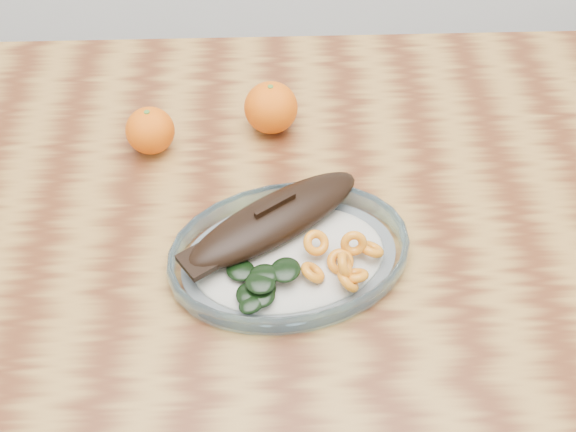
{
  "coord_description": "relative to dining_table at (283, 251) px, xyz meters",
  "views": [
    {
      "loc": [
        -0.02,
        -0.67,
        1.46
      ],
      "look_at": [
        0.01,
        -0.04,
        0.77
      ],
      "focal_mm": 45.0,
      "sensor_mm": 36.0,
      "label": 1
    }
  ],
  "objects": [
    {
      "name": "plated_meal",
      "position": [
        0.01,
        -0.1,
        0.12
      ],
      "size": [
        0.65,
        0.65,
        0.08
      ],
      "rotation": [
        0.0,
        0.0,
        0.22
      ],
      "color": "white",
      "rests_on": "dining_table"
    },
    {
      "name": "orange_right",
      "position": [
        -0.01,
        0.16,
        0.14
      ],
      "size": [
        0.08,
        0.08,
        0.08
      ],
      "primitive_type": "sphere",
      "color": "#F55605",
      "rests_on": "dining_table"
    },
    {
      "name": "orange_left",
      "position": [
        -0.18,
        0.12,
        0.13
      ],
      "size": [
        0.07,
        0.07,
        0.07
      ],
      "primitive_type": "sphere",
      "color": "#F55605",
      "rests_on": "dining_table"
    },
    {
      "name": "dining_table",
      "position": [
        0.0,
        0.0,
        0.0
      ],
      "size": [
        1.2,
        0.8,
        0.75
      ],
      "color": "#592B15",
      "rests_on": "ground"
    }
  ]
}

